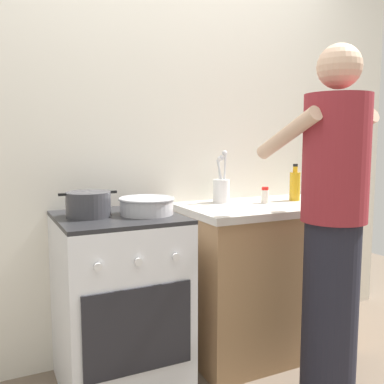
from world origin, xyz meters
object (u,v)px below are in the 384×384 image
stove_range (120,302)px  pot (89,204)px  utensil_crock (221,188)px  spice_bottle (265,195)px  person (332,230)px  mixing_bowl (147,205)px  oil_bottle (295,185)px

stove_range → pot: pot is taller
stove_range → utensil_crock: utensil_crock is taller
pot → utensil_crock: 0.85m
spice_bottle → person: size_ratio=0.06×
pot → mixing_bowl: pot is taller
oil_bottle → spice_bottle: bearing=-176.4°
oil_bottle → person: (-0.29, -0.63, -0.13)m
mixing_bowl → spice_bottle: 0.77m
mixing_bowl → person: person is taller
mixing_bowl → utensil_crock: bearing=20.4°
utensil_crock → person: 0.79m
oil_bottle → pot: bearing=-179.1°
stove_range → person: bearing=-34.6°
spice_bottle → person: person is taller
stove_range → utensil_crock: bearing=13.7°
utensil_crock → oil_bottle: size_ratio=1.37×
stove_range → spice_bottle: (0.91, 0.03, 0.50)m
stove_range → spice_bottle: size_ratio=9.24×
utensil_crock → oil_bottle: (0.45, -0.13, 0.01)m
mixing_bowl → oil_bottle: 1.01m
pot → stove_range: bearing=-8.4°
mixing_bowl → utensil_crock: 0.59m
stove_range → person: size_ratio=0.53×
stove_range → mixing_bowl: 0.52m
spice_bottle → mixing_bowl: bearing=-175.3°
stove_range → oil_bottle: size_ratio=3.93×
stove_range → utensil_crock: 0.89m
spice_bottle → person: (-0.06, -0.62, -0.09)m
pot → oil_bottle: (1.29, 0.02, 0.03)m
utensil_crock → oil_bottle: 0.47m
pot → spice_bottle: pot is taller
person → utensil_crock: bearing=102.1°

